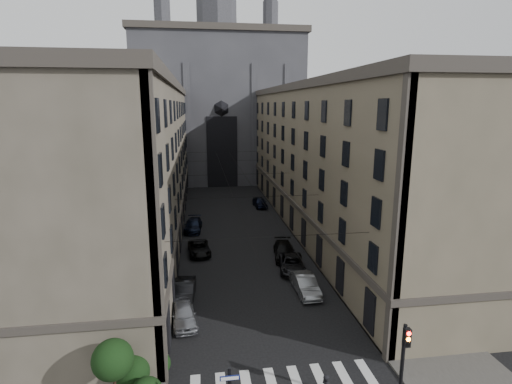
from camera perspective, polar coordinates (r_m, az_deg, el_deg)
name	(u,v)px	position (r m, az deg, el deg)	size (l,w,h in m)	color
sidewalk_left	(156,231)	(54.00, -14.12, -5.42)	(7.00, 80.00, 0.15)	#383533
sidewalk_right	(311,224)	(55.77, 7.92, -4.58)	(7.00, 80.00, 0.15)	#383533
zebra_crossing	(285,384)	(26.31, 4.11, -25.70)	(11.00, 3.20, 0.01)	beige
building_left	(128,161)	(52.41, -17.86, 4.23)	(13.60, 60.60, 18.85)	#4B4539
building_right	(335,157)	(54.73, 11.18, 4.92)	(13.60, 60.60, 18.85)	brown
gothic_tower	(218,97)	(90.29, -5.41, 13.31)	(35.00, 23.00, 58.00)	#2D2D33
traffic_light_right	(403,359)	(23.76, 20.32, -21.43)	(0.34, 0.50, 5.20)	black
shrub_cluster	(131,371)	(25.15, -17.45, -23.23)	(3.90, 4.40, 3.90)	black
tram_wires	(235,175)	(51.82, -2.96, 2.38)	(14.00, 60.00, 0.43)	black
car_left_near	(183,314)	(31.96, -10.33, -16.76)	(1.81, 4.50, 1.53)	gray
car_left_midnear	(184,291)	(35.26, -10.22, -13.78)	(1.69, 4.83, 1.59)	black
car_left_midfar	(199,248)	(45.03, -8.11, -7.94)	(2.27, 4.92, 1.37)	black
car_left_far	(193,225)	(53.13, -8.96, -4.71)	(2.13, 5.23, 1.52)	black
car_right_near	(305,285)	(36.14, 7.05, -12.98)	(1.69, 4.85, 1.60)	gray
car_right_midnear	(292,264)	(40.53, 5.10, -10.15)	(2.44, 5.28, 1.47)	black
car_right_midfar	(284,251)	(43.65, 4.05, -8.39)	(2.17, 5.33, 1.55)	black
car_right_far	(260,202)	(64.43, 0.57, -1.49)	(1.86, 4.63, 1.58)	black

